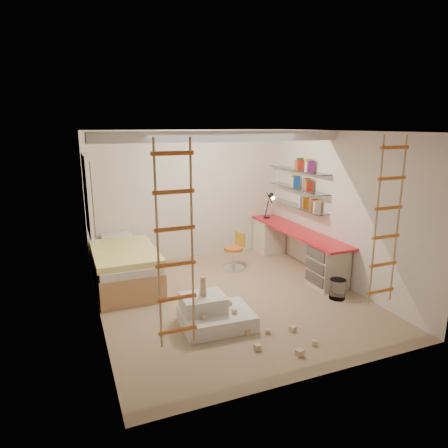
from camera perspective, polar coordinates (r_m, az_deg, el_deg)
name	(u,v)px	position (r m, az deg, el deg)	size (l,w,h in m)	color
floor	(231,298)	(6.49, 1.01, -10.50)	(4.50, 4.50, 0.00)	tan
ceiling_beam	(224,136)	(6.19, 0.00, 12.41)	(4.00, 0.18, 0.16)	white
window_frame	(87,195)	(7.04, -18.92, 3.90)	(0.06, 1.15, 1.35)	white
window_blind	(90,195)	(7.04, -18.60, 3.93)	(0.02, 1.00, 1.20)	#4C2D1E
rope_ladder_left	(175,247)	(3.99, -6.97, -3.24)	(0.41, 0.04, 2.13)	#BC5A20
rope_ladder_right	(387,223)	(5.33, 22.27, 0.20)	(0.41, 0.04, 2.13)	orange
waste_bin	(337,289)	(6.66, 15.89, -8.93)	(0.25, 0.25, 0.32)	white
desk	(296,247)	(7.82, 10.19, -3.25)	(0.56, 2.80, 0.75)	red
shelves	(297,188)	(7.88, 10.45, 5.05)	(0.25, 1.80, 0.71)	white
bed	(124,266)	(7.11, -14.06, -5.83)	(1.02, 2.00, 0.69)	#AD7F51
task_lamp	(271,201)	(8.42, 6.68, 3.25)	(0.14, 0.36, 0.57)	black
swivel_chair	(234,256)	(7.62, 1.49, -4.59)	(0.50, 0.50, 0.71)	#B85F23
play_platform	(213,314)	(5.61, -1.60, -12.73)	(0.99, 0.79, 0.43)	silver
toy_blocks	(245,317)	(5.39, 2.96, -13.12)	(1.26, 1.26, 0.70)	#CCB284
books	(298,182)	(7.86, 10.48, 5.89)	(0.14, 0.64, 0.92)	white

